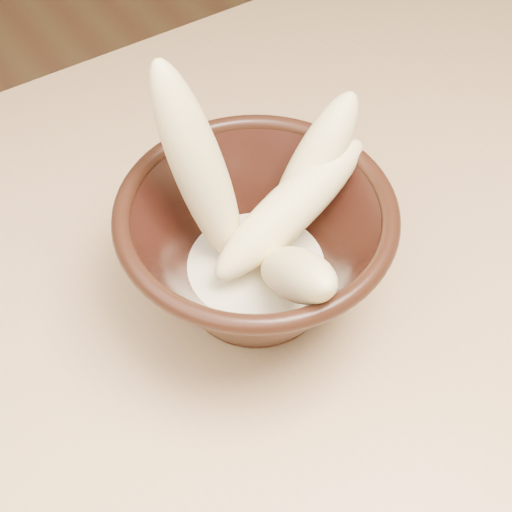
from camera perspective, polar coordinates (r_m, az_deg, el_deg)
The scene contains 7 objects.
table at distance 0.69m, azimuth 3.54°, elevation -5.90°, with size 1.20×0.80×0.75m.
bowl at distance 0.56m, azimuth 0.00°, elevation 0.64°, with size 0.22×0.22×0.12m.
milk_puddle at distance 0.59m, azimuth 0.00°, elevation -1.15°, with size 0.12×0.12×0.02m, color beige.
banana_upright at distance 0.54m, azimuth -4.57°, elevation 6.94°, with size 0.04×0.04×0.18m, color #F4D990.
banana_right at distance 0.58m, azimuth 4.35°, elevation 6.46°, with size 0.04×0.04×0.15m, color #F4D990.
banana_across at distance 0.56m, azimuth 2.71°, elevation 3.79°, with size 0.04×0.04×0.16m, color #F4D990.
banana_front at distance 0.52m, azimuth 3.20°, elevation -1.48°, with size 0.04×0.04×0.14m, color #F4D990.
Camera 1 is at (-0.24, -0.29, 1.25)m, focal length 50.00 mm.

